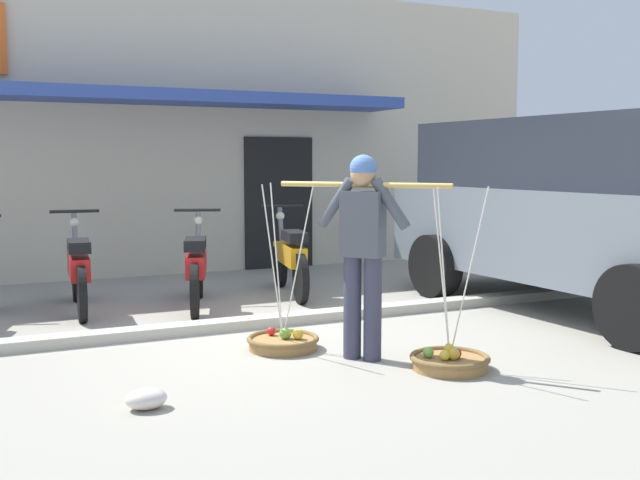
# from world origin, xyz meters

# --- Properties ---
(ground_plane) EXTENTS (90.00, 90.00, 0.00)m
(ground_plane) POSITION_xyz_m (0.00, 0.00, 0.00)
(ground_plane) COLOR #9E998C
(sidewalk_curb) EXTENTS (20.00, 0.24, 0.10)m
(sidewalk_curb) POSITION_xyz_m (0.00, 0.70, 0.05)
(sidewalk_curb) COLOR #BAB4A5
(sidewalk_curb) RESTS_ON ground
(fruit_vendor) EXTENTS (0.99, 1.18, 1.70)m
(fruit_vendor) POSITION_xyz_m (0.25, -0.81, 0.98)
(fruit_vendor) COLOR #38384C
(fruit_vendor) RESTS_ON ground
(fruit_basket_left_side) EXTENTS (0.64, 0.64, 1.45)m
(fruit_basket_left_side) POSITION_xyz_m (0.73, -1.39, 0.08)
(fruit_basket_left_side) COLOR #9E7542
(fruit_basket_left_side) RESTS_ON ground
(fruit_basket_right_side) EXTENTS (0.64, 0.64, 1.45)m
(fruit_basket_right_side) POSITION_xyz_m (-0.23, -0.24, 0.08)
(fruit_basket_right_side) COLOR #9E7542
(fruit_basket_right_side) RESTS_ON ground
(motorcycle_second_in_row) EXTENTS (0.54, 1.82, 1.09)m
(motorcycle_second_in_row) POSITION_xyz_m (-1.61, 2.25, 0.45)
(motorcycle_second_in_row) COLOR black
(motorcycle_second_in_row) RESTS_ON ground
(motorcycle_third_in_row) EXTENTS (0.72, 1.76, 1.09)m
(motorcycle_third_in_row) POSITION_xyz_m (-0.39, 1.90, 0.45)
(motorcycle_third_in_row) COLOR black
(motorcycle_third_in_row) RESTS_ON ground
(motorcycle_end_of_row) EXTENTS (0.57, 1.80, 1.09)m
(motorcycle_end_of_row) POSITION_xyz_m (0.88, 2.20, 0.45)
(motorcycle_end_of_row) COLOR black
(motorcycle_end_of_row) RESTS_ON ground
(parked_truck) EXTENTS (2.33, 4.89, 2.10)m
(parked_truck) POSITION_xyz_m (3.43, -0.02, 1.13)
(parked_truck) COLOR slate
(parked_truck) RESTS_ON ground
(storefront_building) EXTENTS (13.00, 6.00, 4.20)m
(storefront_building) POSITION_xyz_m (-0.30, 6.98, 2.10)
(storefront_building) COLOR beige
(storefront_building) RESTS_ON ground
(plastic_litter_bag) EXTENTS (0.28, 0.22, 0.14)m
(plastic_litter_bag) POSITION_xyz_m (-1.66, -1.32, 0.07)
(plastic_litter_bag) COLOR silver
(plastic_litter_bag) RESTS_ON ground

